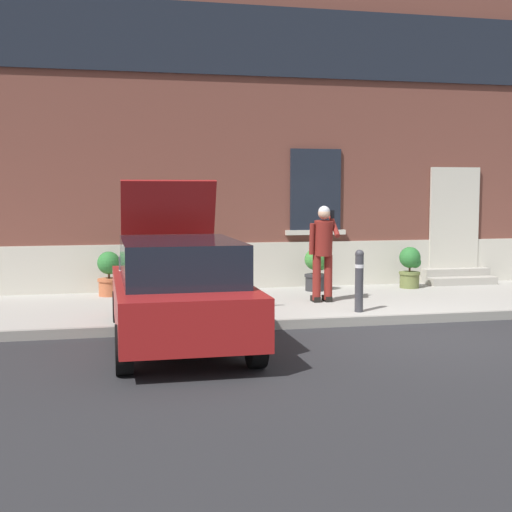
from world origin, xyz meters
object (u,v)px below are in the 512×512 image
at_px(hatchback_car_red, 179,290).
at_px(planter_olive, 410,266).
at_px(bollard_near_person, 359,278).
at_px(planter_charcoal, 316,268).
at_px(bollard_far_left, 124,285).
at_px(planter_terracotta, 109,272).
at_px(person_on_phone, 323,247).
at_px(planter_cream, 214,269).

height_order(hatchback_car_red, planter_olive, hatchback_car_red).
relative_size(bollard_near_person, planter_charcoal, 1.22).
relative_size(hatchback_car_red, planter_charcoal, 4.74).
bearing_deg(hatchback_car_red, bollard_far_left, 119.08).
relative_size(bollard_far_left, planter_olive, 1.22).
distance_m(bollard_near_person, bollard_far_left, 3.86).
relative_size(bollard_far_left, planter_terracotta, 1.22).
xyz_separation_m(bollard_far_left, planter_olive, (5.95, 2.53, -0.11)).
xyz_separation_m(planter_terracotta, planter_olive, (6.15, -0.20, 0.00)).
height_order(bollard_near_person, bollard_far_left, same).
relative_size(hatchback_car_red, person_on_phone, 2.32).
xyz_separation_m(planter_charcoal, planter_olive, (2.05, -0.03, 0.00)).
relative_size(person_on_phone, planter_cream, 2.04).
distance_m(bollard_far_left, person_on_phone, 3.78).
bearing_deg(bollard_near_person, person_on_phone, 103.75).
distance_m(planter_charcoal, planter_olive, 2.05).
bearing_deg(hatchback_car_red, planter_terracotta, 102.73).
relative_size(planter_terracotta, planter_olive, 1.00).
distance_m(hatchback_car_red, bollard_near_person, 3.40).
bearing_deg(person_on_phone, planter_cream, 140.50).
relative_size(person_on_phone, planter_charcoal, 2.04).
bearing_deg(planter_terracotta, person_on_phone, -23.23).
relative_size(bollard_near_person, person_on_phone, 0.60).
height_order(bollard_near_person, planter_charcoal, bollard_near_person).
bearing_deg(bollard_near_person, planter_terracotta, 145.93).
bearing_deg(bollard_near_person, hatchback_car_red, -157.72).
distance_m(hatchback_car_red, planter_cream, 4.30).
relative_size(bollard_near_person, planter_olive, 1.22).
bearing_deg(planter_cream, bollard_near_person, -54.96).
xyz_separation_m(person_on_phone, planter_terracotta, (-3.78, 1.62, -0.55)).
distance_m(bollard_far_left, planter_terracotta, 2.75).
bearing_deg(bollard_far_left, hatchback_car_red, -60.92).
bearing_deg(person_on_phone, planter_terracotta, 162.41).
height_order(bollard_near_person, person_on_phone, person_on_phone).
distance_m(bollard_near_person, person_on_phone, 1.23).
distance_m(planter_cream, planter_olive, 4.11).
xyz_separation_m(hatchback_car_red, person_on_phone, (2.87, 2.40, 0.35)).
bearing_deg(planter_cream, hatchback_car_red, -105.38).
distance_m(bollard_near_person, planter_terracotta, 4.89).
xyz_separation_m(planter_cream, planter_olive, (4.10, -0.32, 0.00)).
height_order(bollard_far_left, planter_charcoal, bollard_far_left).
height_order(person_on_phone, planter_cream, person_on_phone).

